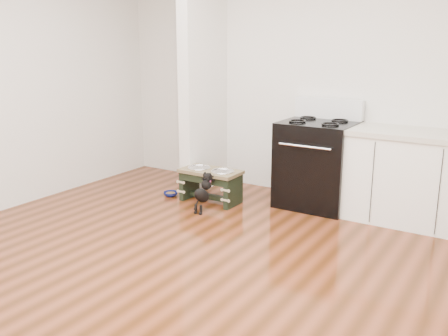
% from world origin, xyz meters
% --- Properties ---
extents(ground, '(5.00, 5.00, 0.00)m').
position_xyz_m(ground, '(0.00, 0.00, 0.00)').
color(ground, '#44210C').
rests_on(ground, ground).
extents(room_shell, '(5.00, 5.00, 5.00)m').
position_xyz_m(room_shell, '(0.00, 0.00, 1.62)').
color(room_shell, silver).
rests_on(room_shell, ground).
extents(partition_wall, '(0.15, 0.80, 2.70)m').
position_xyz_m(partition_wall, '(-1.18, 2.10, 1.35)').
color(partition_wall, silver).
rests_on(partition_wall, ground).
extents(oven_range, '(0.76, 0.69, 1.14)m').
position_xyz_m(oven_range, '(0.25, 2.16, 0.48)').
color(oven_range, black).
rests_on(oven_range, ground).
extents(cabinet_run, '(1.24, 0.64, 0.91)m').
position_xyz_m(cabinet_run, '(1.23, 2.18, 0.45)').
color(cabinet_run, white).
rests_on(cabinet_run, ground).
extents(dog_feeder, '(0.67, 0.36, 0.38)m').
position_xyz_m(dog_feeder, '(-0.79, 1.65, 0.26)').
color(dog_feeder, black).
rests_on(dog_feeder, ground).
extents(puppy, '(0.12, 0.34, 0.41)m').
position_xyz_m(puppy, '(-0.67, 1.34, 0.22)').
color(puppy, black).
rests_on(puppy, ground).
extents(floor_bowl, '(0.17, 0.17, 0.05)m').
position_xyz_m(floor_bowl, '(-1.29, 1.57, 0.03)').
color(floor_bowl, '#0C1556').
rests_on(floor_bowl, ground).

